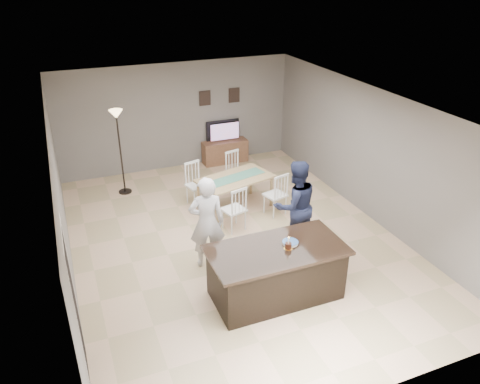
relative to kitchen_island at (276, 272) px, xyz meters
name	(u,v)px	position (x,y,z in m)	size (l,w,h in m)	color
floor	(235,240)	(0.00, 1.80, -0.45)	(8.00, 8.00, 0.00)	tan
room_shell	(234,161)	(0.00, 1.80, 1.22)	(8.00, 8.00, 8.00)	slate
kitchen_island	(276,272)	(0.00, 0.00, 0.00)	(2.15, 1.10, 0.90)	black
tv_console	(225,152)	(1.20, 5.57, -0.15)	(1.20, 0.40, 0.60)	brown
television	(224,131)	(1.20, 5.64, 0.41)	(0.91, 0.12, 0.53)	black
tv_screen_glow	(225,132)	(1.20, 5.56, 0.42)	(0.78, 0.78, 0.00)	#CB4616
picture_frames	(220,97)	(1.15, 5.78, 1.30)	(1.10, 0.02, 0.38)	black
doorway	(74,296)	(-2.99, -0.50, 0.80)	(0.00, 2.10, 2.65)	black
woman	(207,223)	(-0.73, 1.24, 0.40)	(0.62, 0.41, 1.70)	silver
man	(295,206)	(0.95, 1.18, 0.42)	(0.85, 0.66, 1.75)	#1B213D
birthday_cake	(288,246)	(0.16, -0.06, 0.50)	(0.14, 0.14, 0.21)	gold
plate_stack	(290,243)	(0.26, 0.05, 0.47)	(0.25, 0.25, 0.04)	white
dining_table	(235,183)	(0.49, 3.01, 0.16)	(1.91, 2.10, 0.96)	#9D8055
floor_lamp	(118,130)	(-1.62, 4.73, 1.09)	(0.30, 0.30, 1.99)	black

